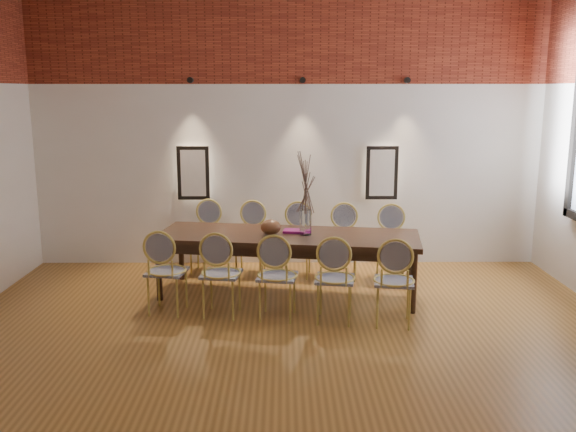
{
  "coord_description": "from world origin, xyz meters",
  "views": [
    {
      "loc": [
        -0.06,
        -4.91,
        2.41
      ],
      "look_at": [
        -0.01,
        1.7,
        1.05
      ],
      "focal_mm": 38.0,
      "sensor_mm": 36.0,
      "label": 1
    }
  ],
  "objects_px": {
    "chair_near_b": "(221,274)",
    "chair_far_c": "(296,241)",
    "dining_table": "(288,265)",
    "chair_near_a": "(167,271)",
    "chair_near_d": "(335,279)",
    "chair_near_e": "(394,281)",
    "chair_far_a": "(206,238)",
    "chair_far_e": "(391,245)",
    "chair_far_d": "(343,243)",
    "bowl": "(271,227)",
    "book": "(295,231)",
    "chair_near_c": "(277,276)",
    "chair_far_b": "(250,240)",
    "vase": "(306,222)"
  },
  "relations": [
    {
      "from": "chair_near_b",
      "to": "chair_far_c",
      "type": "bearing_deg",
      "value": 68.35
    },
    {
      "from": "dining_table",
      "to": "chair_near_a",
      "type": "distance_m",
      "value": 1.46
    },
    {
      "from": "chair_near_d",
      "to": "chair_near_e",
      "type": "xyz_separation_m",
      "value": [
        0.61,
        -0.09,
        0.0
      ]
    },
    {
      "from": "chair_far_a",
      "to": "chair_far_e",
      "type": "bearing_deg",
      "value": -180.0
    },
    {
      "from": "chair_far_a",
      "to": "chair_far_c",
      "type": "height_order",
      "value": "same"
    },
    {
      "from": "chair_near_d",
      "to": "chair_far_a",
      "type": "bearing_deg",
      "value": 139.98
    },
    {
      "from": "chair_far_c",
      "to": "chair_far_d",
      "type": "xyz_separation_m",
      "value": [
        0.61,
        -0.09,
        0.0
      ]
    },
    {
      "from": "chair_far_a",
      "to": "bowl",
      "type": "height_order",
      "value": "chair_far_a"
    },
    {
      "from": "chair_far_e",
      "to": "book",
      "type": "xyz_separation_m",
      "value": [
        -1.25,
        -0.49,
        0.3
      ]
    },
    {
      "from": "chair_near_a",
      "to": "chair_far_a",
      "type": "relative_size",
      "value": 1.0
    },
    {
      "from": "chair_far_e",
      "to": "chair_near_e",
      "type": "bearing_deg",
      "value": 90.0
    },
    {
      "from": "chair_near_c",
      "to": "chair_far_c",
      "type": "distance_m",
      "value": 1.55
    },
    {
      "from": "chair_near_b",
      "to": "chair_far_b",
      "type": "distance_m",
      "value": 1.55
    },
    {
      "from": "chair_far_d",
      "to": "chair_near_e",
      "type": "bearing_deg",
      "value": 111.65
    },
    {
      "from": "chair_far_b",
      "to": "chair_far_c",
      "type": "xyz_separation_m",
      "value": [
        0.61,
        -0.09,
        0.0
      ]
    },
    {
      "from": "chair_far_b",
      "to": "book",
      "type": "bearing_deg",
      "value": 135.22
    },
    {
      "from": "chair_far_a",
      "to": "chair_far_b",
      "type": "xyz_separation_m",
      "value": [
        0.61,
        -0.09,
        0.0
      ]
    },
    {
      "from": "dining_table",
      "to": "bowl",
      "type": "xyz_separation_m",
      "value": [
        -0.2,
        -0.02,
        0.46
      ]
    },
    {
      "from": "dining_table",
      "to": "chair_near_d",
      "type": "bearing_deg",
      "value": -51.55
    },
    {
      "from": "chair_near_e",
      "to": "chair_near_c",
      "type": "bearing_deg",
      "value": -180.0
    },
    {
      "from": "chair_far_e",
      "to": "chair_near_c",
      "type": "bearing_deg",
      "value": 51.55
    },
    {
      "from": "chair_near_c",
      "to": "chair_near_e",
      "type": "height_order",
      "value": "same"
    },
    {
      "from": "chair_near_c",
      "to": "book",
      "type": "bearing_deg",
      "value": 85.49
    },
    {
      "from": "chair_near_b",
      "to": "chair_near_d",
      "type": "height_order",
      "value": "same"
    },
    {
      "from": "vase",
      "to": "book",
      "type": "relative_size",
      "value": 1.15
    },
    {
      "from": "chair_near_a",
      "to": "chair_far_b",
      "type": "bearing_deg",
      "value": 68.35
    },
    {
      "from": "chair_far_b",
      "to": "chair_near_e",
      "type": "bearing_deg",
      "value": 139.98
    },
    {
      "from": "bowl",
      "to": "chair_near_e",
      "type": "bearing_deg",
      "value": -35.65
    },
    {
      "from": "chair_near_e",
      "to": "book",
      "type": "bearing_deg",
      "value": 143.15
    },
    {
      "from": "book",
      "to": "chair_far_a",
      "type": "bearing_deg",
      "value": 143.7
    },
    {
      "from": "dining_table",
      "to": "chair_far_d",
      "type": "height_order",
      "value": "chair_far_d"
    },
    {
      "from": "vase",
      "to": "chair_near_a",
      "type": "bearing_deg",
      "value": -160.47
    },
    {
      "from": "chair_near_c",
      "to": "chair_far_d",
      "type": "relative_size",
      "value": 1.0
    },
    {
      "from": "chair_far_c",
      "to": "book",
      "type": "distance_m",
      "value": 0.74
    },
    {
      "from": "chair_far_a",
      "to": "chair_far_d",
      "type": "xyz_separation_m",
      "value": [
        1.82,
        -0.28,
        0.0
      ]
    },
    {
      "from": "chair_near_a",
      "to": "chair_far_c",
      "type": "relative_size",
      "value": 1.0
    },
    {
      "from": "bowl",
      "to": "chair_near_c",
      "type": "bearing_deg",
      "value": -83.6
    },
    {
      "from": "chair_near_a",
      "to": "book",
      "type": "distance_m",
      "value": 1.59
    },
    {
      "from": "chair_near_a",
      "to": "chair_near_b",
      "type": "distance_m",
      "value": 0.61
    },
    {
      "from": "chair_near_e",
      "to": "chair_far_b",
      "type": "relative_size",
      "value": 1.0
    },
    {
      "from": "chair_far_a",
      "to": "bowl",
      "type": "xyz_separation_m",
      "value": [
        0.9,
        -0.97,
        0.37
      ]
    },
    {
      "from": "chair_near_d",
      "to": "chair_near_e",
      "type": "height_order",
      "value": "same"
    },
    {
      "from": "chair_far_a",
      "to": "chair_far_e",
      "type": "xyz_separation_m",
      "value": [
        2.43,
        -0.37,
        0.0
      ]
    },
    {
      "from": "chair_near_d",
      "to": "book",
      "type": "bearing_deg",
      "value": 122.11
    },
    {
      "from": "chair_far_b",
      "to": "chair_far_d",
      "type": "distance_m",
      "value": 1.23
    },
    {
      "from": "chair_near_e",
      "to": "chair_far_e",
      "type": "bearing_deg",
      "value": 90.0
    },
    {
      "from": "chair_far_d",
      "to": "chair_far_b",
      "type": "bearing_deg",
      "value": 0.0
    },
    {
      "from": "chair_far_c",
      "to": "book",
      "type": "relative_size",
      "value": 3.62
    },
    {
      "from": "vase",
      "to": "chair_near_b",
      "type": "bearing_deg",
      "value": -145.59
    },
    {
      "from": "chair_near_a",
      "to": "bowl",
      "type": "relative_size",
      "value": 3.92
    }
  ]
}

